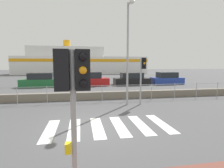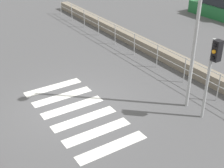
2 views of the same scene
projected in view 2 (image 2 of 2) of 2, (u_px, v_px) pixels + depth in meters
name	position (u px, v px, depth m)	size (l,w,h in m)	color
ground_plane	(71.00, 106.00, 11.61)	(160.00, 160.00, 0.00)	#4C4C4F
crosswalk	(78.00, 113.00, 11.19)	(4.95, 2.40, 0.01)	silver
seawall	(184.00, 65.00, 14.21)	(25.60, 0.55, 0.52)	slate
harbor_fence	(171.00, 59.00, 13.56)	(23.08, 0.04, 1.14)	#9EA0A3
traffic_light_far	(213.00, 63.00, 9.87)	(0.34, 0.32, 2.90)	#9EA0A3
streetlamp	(196.00, 5.00, 9.76)	(0.32, 0.97, 6.10)	#9EA0A3
parked_car_green	(221.00, 7.00, 21.57)	(4.37, 1.88, 1.55)	#1E6633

